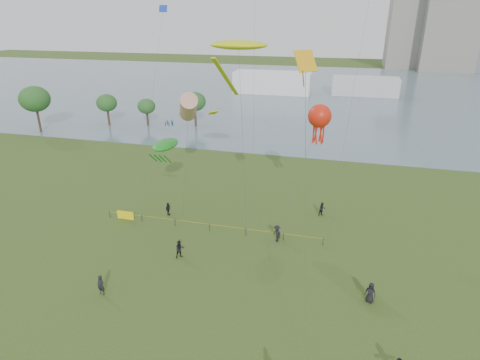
# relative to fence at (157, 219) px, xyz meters

# --- Properties ---
(ground_plane) EXTENTS (400.00, 400.00, 0.00)m
(ground_plane) POSITION_rel_fence_xyz_m (10.53, -14.06, -0.55)
(ground_plane) COLOR #263D13
(lake) EXTENTS (400.00, 120.00, 0.08)m
(lake) POSITION_rel_fence_xyz_m (10.53, 85.94, -0.53)
(lake) COLOR slate
(lake) RESTS_ON ground_plane
(building_mid) EXTENTS (20.00, 20.00, 38.00)m
(building_mid) POSITION_rel_fence_xyz_m (56.53, 147.94, 18.45)
(building_mid) COLOR slate
(building_mid) RESTS_ON ground_plane
(building_low) EXTENTS (16.00, 18.00, 28.00)m
(building_low) POSITION_rel_fence_xyz_m (42.53, 153.94, 13.45)
(building_low) COLOR slate
(building_low) RESTS_ON ground_plane
(pavilion_left) EXTENTS (22.00, 8.00, 6.00)m
(pavilion_left) POSITION_rel_fence_xyz_m (-1.47, 80.94, 2.45)
(pavilion_left) COLOR white
(pavilion_left) RESTS_ON ground_plane
(pavilion_right) EXTENTS (18.00, 7.00, 5.00)m
(pavilion_right) POSITION_rel_fence_xyz_m (24.53, 83.94, 1.95)
(pavilion_right) COLOR silver
(pavilion_right) RESTS_ON ground_plane
(trees) EXTENTS (33.10, 16.69, 8.90)m
(trees) POSITION_rel_fence_xyz_m (-27.71, 33.70, 4.99)
(trees) COLOR #372519
(trees) RESTS_ON ground_plane
(fence) EXTENTS (24.07, 0.07, 1.05)m
(fence) POSITION_rel_fence_xyz_m (0.00, 0.00, 0.00)
(fence) COLOR black
(fence) RESTS_ON ground_plane
(spectator_a) EXTENTS (1.11, 1.11, 1.81)m
(spectator_a) POSITION_rel_fence_xyz_m (5.00, -5.59, 0.35)
(spectator_a) COLOR black
(spectator_a) RESTS_ON ground_plane
(spectator_b) EXTENTS (1.30, 1.33, 1.83)m
(spectator_b) POSITION_rel_fence_xyz_m (13.48, -0.39, 0.36)
(spectator_b) COLOR black
(spectator_b) RESTS_ON ground_plane
(spectator_c) EXTENTS (0.48, 0.95, 1.56)m
(spectator_c) POSITION_rel_fence_xyz_m (0.35, 2.25, 0.23)
(spectator_c) COLOR black
(spectator_c) RESTS_ON ground_plane
(spectator_d) EXTENTS (1.01, 0.81, 1.79)m
(spectator_d) POSITION_rel_fence_xyz_m (22.31, -7.75, 0.34)
(spectator_d) COLOR black
(spectator_d) RESTS_ON ground_plane
(spectator_f) EXTENTS (0.70, 0.51, 1.80)m
(spectator_f) POSITION_rel_fence_xyz_m (0.76, -12.28, 0.34)
(spectator_f) COLOR black
(spectator_f) RESTS_ON ground_plane
(spectator_g) EXTENTS (1.01, 0.97, 1.64)m
(spectator_g) POSITION_rel_fence_xyz_m (17.59, 6.49, 0.26)
(spectator_g) COLOR black
(spectator_g) RESTS_ON ground_plane
(kite_stingray) EXTENTS (5.43, 10.17, 19.36)m
(kite_stingray) POSITION_rel_fence_xyz_m (8.89, 1.73, 18.32)
(kite_stingray) COLOR #3F3F42
(kite_windsock) EXTENTS (4.28, 5.15, 14.20)m
(kite_windsock) POSITION_rel_fence_xyz_m (2.59, 4.41, 11.70)
(kite_windsock) COLOR #3F3F42
(kite_creature) EXTENTS (4.15, 5.82, 9.05)m
(kite_creature) POSITION_rel_fence_xyz_m (0.70, 2.02, 8.05)
(kite_creature) COLOR #3F3F42
(kite_octopus) EXTENTS (4.53, 10.53, 13.12)m
(kite_octopus) POSITION_rel_fence_xyz_m (16.55, 5.38, 11.30)
(kite_octopus) COLOR #3F3F42
(kite_delta) EXTENTS (2.85, 8.97, 19.41)m
(kite_delta) POSITION_rel_fence_xyz_m (16.12, -8.52, 17.30)
(kite_delta) COLOR #3F3F42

